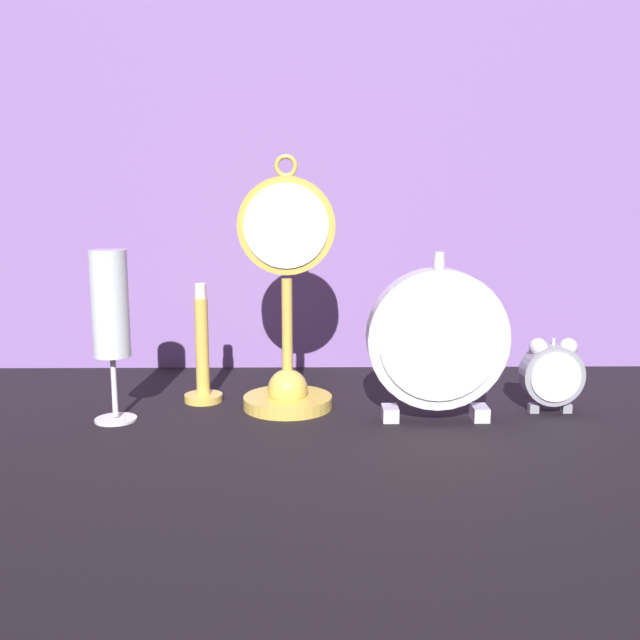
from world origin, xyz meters
The scene contains 7 objects.
ground_plane centered at (0.00, 0.00, 0.00)m, with size 4.00×4.00×0.00m, color black.
fabric_backdrop_drape centered at (0.00, 0.33, 0.31)m, with size 1.70×0.01×0.62m, color #8460A8.
pocket_watch_on_stand centered at (-0.04, 0.09, 0.12)m, with size 0.13×0.12×0.33m.
alarm_clock_twin_bell centered at (0.30, 0.06, 0.06)m, with size 0.08×0.03×0.10m.
mantel_clock_silver centered at (0.15, 0.03, 0.10)m, with size 0.18×0.04×0.21m.
champagne_flute centered at (-0.26, 0.04, 0.14)m, with size 0.05×0.05×0.22m.
brass_candlestick centered at (-0.16, 0.12, 0.06)m, with size 0.05×0.05×0.16m.
Camera 1 is at (-0.01, -0.84, 0.28)m, focal length 40.00 mm.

